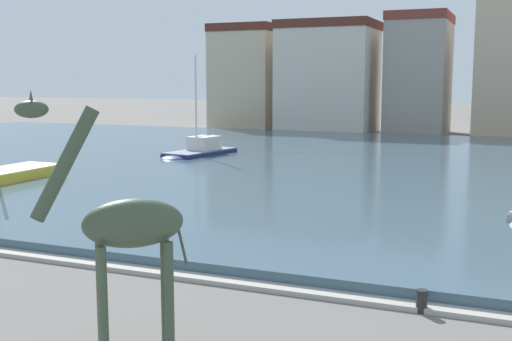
# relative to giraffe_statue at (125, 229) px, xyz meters

# --- Properties ---
(harbor_water) EXTENTS (87.23, 42.27, 0.37)m
(harbor_water) POSITION_rel_giraffe_statue_xyz_m (-2.83, 26.16, -2.25)
(harbor_water) COLOR #3D5666
(harbor_water) RESTS_ON ground
(quay_edge_coping) EXTENTS (87.23, 0.50, 0.12)m
(quay_edge_coping) POSITION_rel_giraffe_statue_xyz_m (-2.83, 4.77, -2.38)
(quay_edge_coping) COLOR #ADA89E
(quay_edge_coping) RESTS_ON ground
(giraffe_statue) EXTENTS (2.33, 2.06, 4.77)m
(giraffe_statue) POSITION_rel_giraffe_statue_xyz_m (0.00, 0.00, 0.00)
(giraffe_statue) COLOR #3D4C38
(giraffe_statue) RESTS_ON ground
(sailboat_yellow) EXTENTS (2.30, 9.29, 7.77)m
(sailboat_yellow) POSITION_rel_giraffe_statue_xyz_m (-16.01, 13.53, -2.00)
(sailboat_yellow) COLOR gold
(sailboat_yellow) RESTS_ON ground
(sailboat_navy) EXTENTS (2.93, 6.21, 6.46)m
(sailboat_navy) POSITION_rel_giraffe_statue_xyz_m (-12.47, 26.14, -1.95)
(sailboat_navy) COLOR navy
(sailboat_navy) RESTS_ON ground
(mooring_bollard) EXTENTS (0.24, 0.24, 0.50)m
(mooring_bollard) POSITION_rel_giraffe_statue_xyz_m (4.32, 4.62, -2.19)
(mooring_bollard) COLOR #232326
(mooring_bollard) RESTS_ON ground
(townhouse_corner_house) EXTENTS (6.52, 7.45, 10.57)m
(townhouse_corner_house) POSITION_rel_giraffe_statue_xyz_m (-20.33, 52.79, 2.86)
(townhouse_corner_house) COLOR #C6B293
(townhouse_corner_house) RESTS_ON ground
(townhouse_wide_warehouse) EXTENTS (8.79, 7.17, 10.49)m
(townhouse_wide_warehouse) POSITION_rel_giraffe_statue_xyz_m (-11.24, 50.53, 2.82)
(townhouse_wide_warehouse) COLOR beige
(townhouse_wide_warehouse) RESTS_ON ground
(townhouse_narrow_midrow) EXTENTS (5.37, 7.65, 11.03)m
(townhouse_narrow_midrow) POSITION_rel_giraffe_statue_xyz_m (-3.07, 52.30, 3.09)
(townhouse_narrow_midrow) COLOR gray
(townhouse_narrow_midrow) RESTS_ON ground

